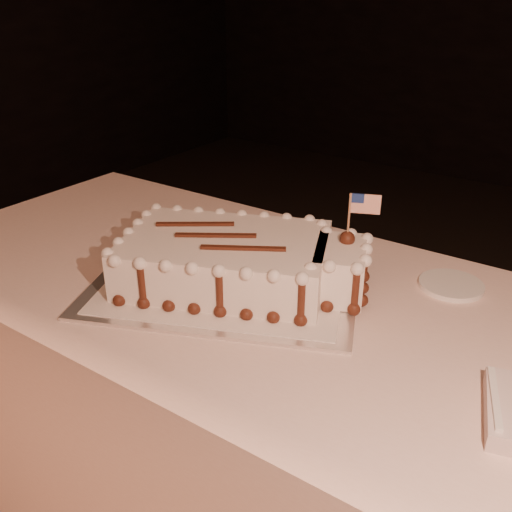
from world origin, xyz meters
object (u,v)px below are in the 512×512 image
Objects in this scene: banquet_table at (374,478)px; side_plate at (451,285)px; cake_board at (226,282)px; sheet_cake at (239,260)px.

banquet_table is 0.45m from side_plate.
sheet_cake is (0.03, 0.01, 0.06)m from cake_board.
sheet_cake is (-0.35, -0.01, 0.44)m from banquet_table.
side_plate is at bearing 9.88° from cake_board.
side_plate is at bearing 82.00° from banquet_table.
sheet_cake is 0.47m from side_plate.
banquet_table is 17.32× the size of side_plate.
cake_board is at bearing -146.94° from side_plate.
banquet_table is 0.54m from cake_board.
side_plate is at bearing 33.69° from sheet_cake.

